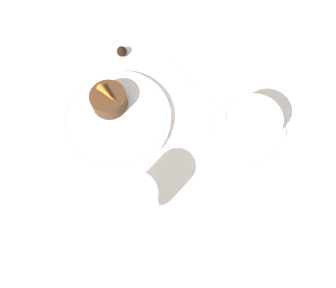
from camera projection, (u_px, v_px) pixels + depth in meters
The scene contains 10 objects.
ground_plane at pixel (127, 131), 0.67m from camera, with size 3.00×3.00×0.00m, color white.
dinner_plate at pixel (116, 119), 0.67m from camera, with size 0.22×0.22×0.01m.
saucer at pixel (246, 131), 0.66m from camera, with size 0.16×0.16×0.01m.
coffee_cup at pixel (253, 124), 0.63m from camera, with size 0.12×0.10×0.07m.
spoon at pixel (224, 140), 0.65m from camera, with size 0.07×0.09×0.00m.
wine_glass at pixel (137, 198), 0.55m from camera, with size 0.07×0.07×0.11m.
fork at pixel (197, 91), 0.70m from camera, with size 0.03×0.17×0.01m.
dessert_cake at pixel (109, 100), 0.66m from camera, with size 0.07×0.07×0.04m.
carrot_garnish at pixel (107, 93), 0.64m from camera, with size 0.02×0.05×0.01m.
chocolate_truffle at pixel (122, 51), 0.73m from camera, with size 0.02×0.02×0.02m.
Camera 1 is at (0.07, 0.26, 0.62)m, focal length 35.00 mm.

